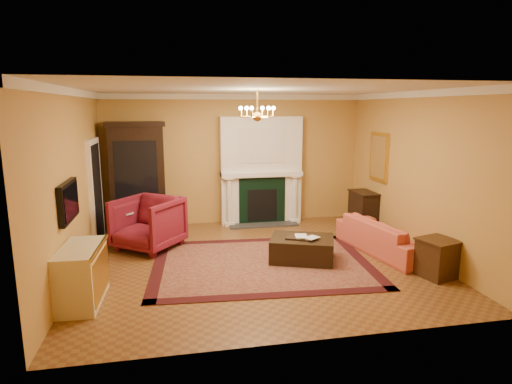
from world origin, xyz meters
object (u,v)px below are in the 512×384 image
object	(u,v)px
coral_sofa	(386,231)
end_table	(437,259)
leather_ottoman	(302,249)
pedestal_table	(125,226)
china_cabinet	(138,179)
console_table	(363,211)
wingback_armchair	(148,221)
commode	(82,275)

from	to	relation	value
coral_sofa	end_table	size ratio (longest dim) A/B	3.57
leather_ottoman	coral_sofa	bearing A→B (deg)	24.83
pedestal_table	leather_ottoman	xyz separation A→B (m)	(3.20, -1.57, -0.16)
china_cabinet	leather_ottoman	distance (m)	4.09
china_cabinet	end_table	xyz separation A→B (m)	(4.92, -3.76, -0.85)
console_table	leather_ottoman	xyz separation A→B (m)	(-1.99, -1.77, -0.19)
wingback_armchair	coral_sofa	bearing A→B (deg)	23.37
end_table	china_cabinet	bearing A→B (deg)	142.65
commode	end_table	world-z (taller)	commode
wingback_armchair	leather_ottoman	distance (m)	3.00
pedestal_table	leather_ottoman	size ratio (longest dim) A/B	0.60
commode	leather_ottoman	size ratio (longest dim) A/B	0.99
pedestal_table	china_cabinet	bearing A→B (deg)	78.93
console_table	pedestal_table	bearing A→B (deg)	-179.90
china_cabinet	pedestal_table	size ratio (longest dim) A/B	3.48
end_table	leather_ottoman	bearing A→B (deg)	149.51
wingback_armchair	end_table	world-z (taller)	wingback_armchair
wingback_armchair	coral_sofa	distance (m)	4.54
wingback_armchair	commode	world-z (taller)	wingback_armchair
wingback_armchair	console_table	distance (m)	4.75
china_cabinet	coral_sofa	size ratio (longest dim) A/B	1.08
pedestal_table	end_table	distance (m)	5.80
commode	pedestal_table	bearing A→B (deg)	85.06
wingback_armchair	end_table	bearing A→B (deg)	10.42
china_cabinet	wingback_armchair	size ratio (longest dim) A/B	2.07
console_table	leather_ottoman	world-z (taller)	console_table
wingback_armchair	coral_sofa	world-z (taller)	wingback_armchair
wingback_armchair	commode	distance (m)	2.37
commode	leather_ottoman	distance (m)	3.67
china_cabinet	commode	bearing A→B (deg)	-102.81
wingback_armchair	end_table	size ratio (longest dim) A/B	1.87
china_cabinet	coral_sofa	xyz separation A→B (m)	(4.67, -2.49, -0.73)
wingback_armchair	pedestal_table	xyz separation A→B (m)	(-0.47, 0.37, -0.17)
wingback_armchair	pedestal_table	bearing A→B (deg)	178.81
coral_sofa	wingback_armchair	bearing A→B (deg)	65.53
china_cabinet	console_table	world-z (taller)	china_cabinet
coral_sofa	pedestal_table	bearing A→B (deg)	62.72
china_cabinet	leather_ottoman	size ratio (longest dim) A/B	2.10
commode	end_table	size ratio (longest dim) A/B	1.83
wingback_armchair	commode	xyz separation A→B (m)	(-0.80, -2.23, -0.15)
leather_ottoman	end_table	bearing A→B (deg)	-10.02
china_cabinet	end_table	distance (m)	6.25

